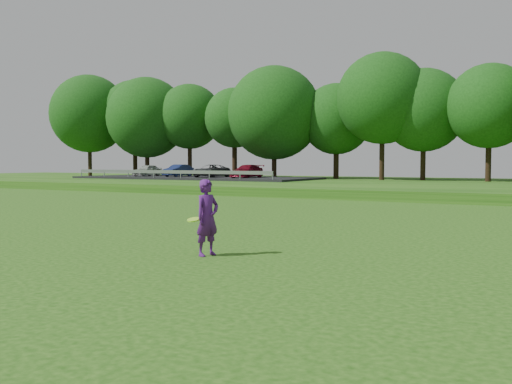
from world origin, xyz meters
The scene contains 6 objects.
ground centered at (0.00, 0.00, 0.00)m, with size 140.00×140.00×0.00m, color #1A460D.
berm centered at (0.00, 34.00, 0.30)m, with size 130.00×30.00×0.60m, color #1A460D.
walking_path centered at (0.00, 20.00, 0.02)m, with size 130.00×1.60×0.04m, color gray.
treeline centered at (0.00, 38.00, 8.10)m, with size 104.00×7.00×15.00m, color #13400E, non-canonical shape.
parking_lot centered at (-23.67, 32.80, 1.01)m, with size 24.00×9.00×1.38m.
woman centered at (1.49, -1.09, 0.90)m, with size 0.70×0.74×1.81m.
Camera 1 is at (9.21, -12.08, 2.21)m, focal length 40.00 mm.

